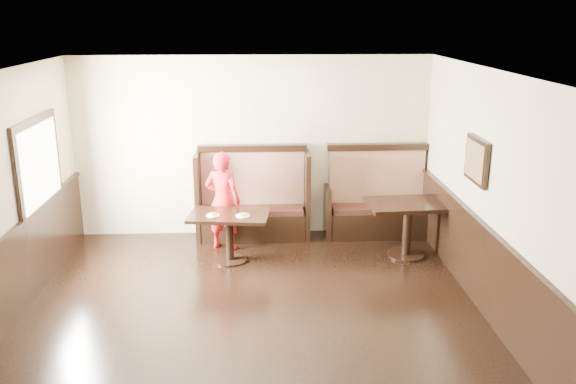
{
  "coord_description": "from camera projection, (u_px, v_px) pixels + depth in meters",
  "views": [
    {
      "loc": [
        0.11,
        -5.79,
        3.4
      ],
      "look_at": [
        0.5,
        2.35,
        1.0
      ],
      "focal_mm": 38.0,
      "sensor_mm": 36.0,
      "label": 1
    }
  ],
  "objects": [
    {
      "name": "table_neighbor",
      "position": [
        408.0,
        216.0,
        8.72
      ],
      "size": [
        1.22,
        0.84,
        0.81
      ],
      "rotation": [
        0.0,
        0.0,
        0.07
      ],
      "color": "black",
      "rests_on": "ground"
    },
    {
      "name": "pizza_plate_left",
      "position": [
        213.0,
        215.0,
        8.43
      ],
      "size": [
        0.19,
        0.19,
        0.03
      ],
      "color": "white",
      "rests_on": "table_main"
    },
    {
      "name": "table_main",
      "position": [
        229.0,
        225.0,
        8.54
      ],
      "size": [
        1.18,
        0.82,
        0.7
      ],
      "rotation": [
        0.0,
        0.0,
        -0.12
      ],
      "color": "black",
      "rests_on": "ground"
    },
    {
      "name": "child",
      "position": [
        223.0,
        201.0,
        8.96
      ],
      "size": [
        0.63,
        0.52,
        1.49
      ],
      "primitive_type": "imported",
      "rotation": [
        0.0,
        0.0,
        2.8
      ],
      "color": "red",
      "rests_on": "ground"
    },
    {
      "name": "room_shell",
      "position": [
        223.0,
        276.0,
        6.57
      ],
      "size": [
        7.0,
        7.0,
        7.0
      ],
      "color": "beige",
      "rests_on": "ground"
    },
    {
      "name": "ground",
      "position": [
        252.0,
        344.0,
        6.5
      ],
      "size": [
        7.0,
        7.0,
        0.0
      ],
      "primitive_type": "plane",
      "color": "black",
      "rests_on": "ground"
    },
    {
      "name": "booth_neighbor",
      "position": [
        377.0,
        205.0,
        9.61
      ],
      "size": [
        1.65,
        0.72,
        1.45
      ],
      "color": "black",
      "rests_on": "ground"
    },
    {
      "name": "booth_main",
      "position": [
        253.0,
        204.0,
        9.51
      ],
      "size": [
        1.75,
        0.72,
        1.45
      ],
      "color": "black",
      "rests_on": "ground"
    },
    {
      "name": "pizza_plate_right",
      "position": [
        243.0,
        215.0,
        8.41
      ],
      "size": [
        0.2,
        0.2,
        0.04
      ],
      "color": "white",
      "rests_on": "table_main"
    }
  ]
}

